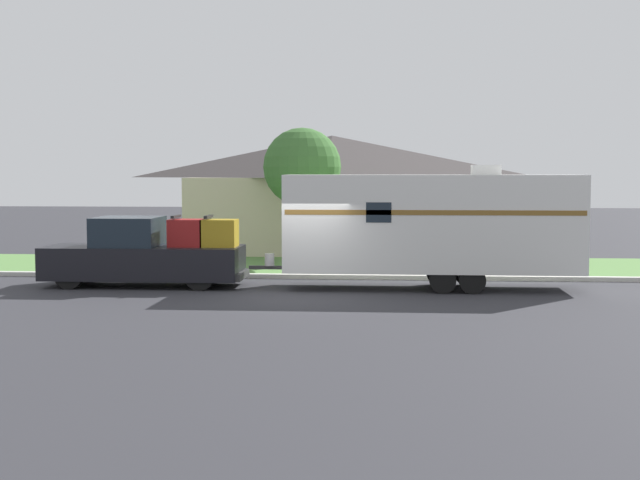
% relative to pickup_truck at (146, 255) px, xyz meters
% --- Properties ---
extents(ground_plane, '(120.00, 120.00, 0.00)m').
position_rel_pickup_truck_xyz_m(ground_plane, '(4.82, -1.57, -0.94)').
color(ground_plane, '#2D2D33').
extents(curb_strip, '(80.00, 0.30, 0.14)m').
position_rel_pickup_truck_xyz_m(curb_strip, '(4.82, 2.18, -0.87)').
color(curb_strip, beige).
rests_on(curb_strip, ground_plane).
extents(lawn_strip, '(80.00, 7.00, 0.03)m').
position_rel_pickup_truck_xyz_m(lawn_strip, '(4.82, 5.83, -0.92)').
color(lawn_strip, '#568442').
rests_on(lawn_strip, ground_plane).
extents(house_across_street, '(12.40, 7.31, 4.91)m').
position_rel_pickup_truck_xyz_m(house_across_street, '(4.74, 12.31, 1.61)').
color(house_across_street, beige).
rests_on(house_across_street, ground_plane).
extents(pickup_truck, '(5.91, 2.02, 2.11)m').
position_rel_pickup_truck_xyz_m(pickup_truck, '(0.00, 0.00, 0.00)').
color(pickup_truck, black).
rests_on(pickup_truck, ground_plane).
extents(travel_trailer, '(9.54, 2.23, 3.57)m').
position_rel_pickup_truck_xyz_m(travel_trailer, '(8.40, -0.00, 0.97)').
color(travel_trailer, black).
rests_on(travel_trailer, ground_plane).
extents(mailbox, '(0.48, 0.20, 1.40)m').
position_rel_pickup_truck_xyz_m(mailbox, '(-1.07, 2.93, 0.14)').
color(mailbox, brown).
rests_on(mailbox, ground_plane).
extents(tree_in_yard, '(2.80, 2.80, 4.95)m').
position_rel_pickup_truck_xyz_m(tree_in_yard, '(4.06, 5.99, 2.60)').
color(tree_in_yard, brown).
rests_on(tree_in_yard, ground_plane).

